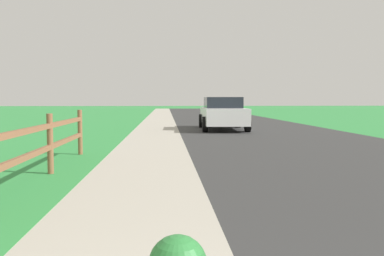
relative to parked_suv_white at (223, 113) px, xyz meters
name	(u,v)px	position (x,y,z in m)	size (l,w,h in m)	color
ground_plane	(175,121)	(-2.01, 7.15, -0.74)	(120.00, 120.00, 0.00)	#328D41
road_asphalt	(225,119)	(1.49, 9.15, -0.74)	(7.00, 66.00, 0.01)	#333333
curb_concrete	(129,120)	(-5.01, 9.15, -0.74)	(6.00, 66.00, 0.01)	#B1AA9A
grass_verge	(106,120)	(-6.51, 9.15, -0.74)	(5.00, 66.00, 0.00)	#328D41
parked_suv_white	(223,113)	(0.00, 0.00, 0.00)	(2.11, 4.51, 1.46)	white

